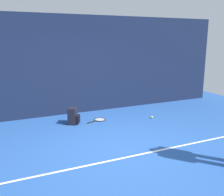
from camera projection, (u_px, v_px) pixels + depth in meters
name	position (u px, v px, depth m)	size (l,w,h in m)	color
ground_plane	(120.00, 150.00, 5.25)	(12.00, 12.00, 0.00)	#234C93
back_fence	(75.00, 65.00, 7.58)	(10.00, 0.10, 2.89)	#141E38
court_line	(129.00, 157.00, 4.92)	(9.00, 0.05, 0.00)	white
tennis_racket	(99.00, 120.00, 7.14)	(0.64, 0.42, 0.03)	black
backpack	(73.00, 116.00, 6.80)	(0.37, 0.37, 0.44)	black
tennis_ball_near_player	(152.00, 117.00, 7.31)	(0.07, 0.07, 0.07)	#CCE033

